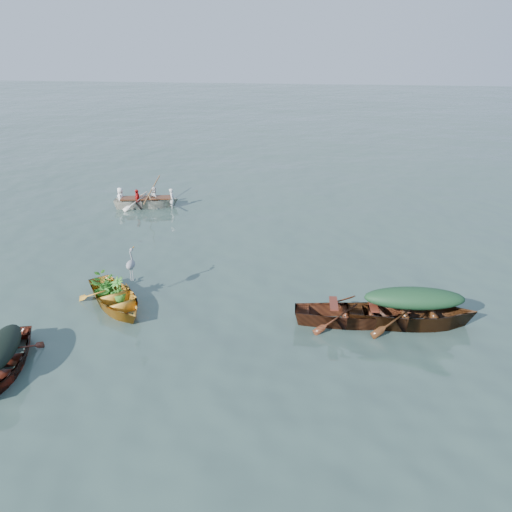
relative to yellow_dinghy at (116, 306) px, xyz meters
The scene contains 13 objects.
ground 3.35m from the yellow_dinghy, 20.72° to the right, with size 140.00×140.00×0.00m, color #384E46.
yellow_dinghy is the anchor object (origin of this frame).
dark_covered_boat 3.29m from the yellow_dinghy, 113.85° to the right, with size 1.27×3.41×0.83m, color #4E1A12.
green_tarp_boat 7.80m from the yellow_dinghy, ahead, with size 1.41×4.52×1.06m, color #41220F.
open_wooden_boat 6.32m from the yellow_dinghy, ahead, with size 1.27×4.07×0.93m, color #522714.
rowed_boat 8.58m from the yellow_dinghy, 103.23° to the left, with size 1.14×3.81×0.88m, color white.
dark_tarp_cover 3.35m from the yellow_dinghy, 113.85° to the right, with size 0.70×1.88×0.40m, color black.
green_tarp_cover 7.84m from the yellow_dinghy, ahead, with size 0.77×2.48×0.52m, color #183C22.
thwart_benches 6.34m from the yellow_dinghy, ahead, with size 0.76×2.04×0.04m, color #521E13, non-canonical shape.
heron 1.08m from the yellow_dinghy, 47.86° to the left, with size 0.28×0.40×0.92m, color #96999E, non-canonical shape.
dinghy_weeds 0.94m from the yellow_dinghy, 129.89° to the left, with size 0.70×0.90×0.60m, color #2F671B.
rowers 8.62m from the yellow_dinghy, 103.23° to the left, with size 1.03×2.67×0.76m, color silver.
oars 8.60m from the yellow_dinghy, 103.23° to the left, with size 2.60×0.60×0.06m, color brown, non-canonical shape.
Camera 1 is at (2.18, -10.06, 6.75)m, focal length 35.00 mm.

